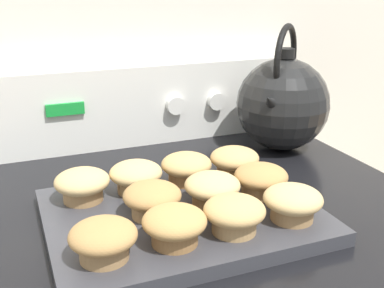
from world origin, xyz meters
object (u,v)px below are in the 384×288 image
(muffin_r0_c2, at_px, (234,214))
(muffin_r2_c1, at_px, (136,176))
(muffin_r2_c2, at_px, (186,167))
(muffin_r1_c1, at_px, (152,199))
(muffin_r1_c3, at_px, (261,179))
(muffin_r0_c1, at_px, (175,225))
(muffin_r1_c2, at_px, (211,189))
(muffin_r2_c3, at_px, (235,161))
(tea_kettle, at_px, (283,103))
(muffin_pan, at_px, (182,216))
(muffin_r0_c0, at_px, (103,239))
(muffin_r0_c3, at_px, (293,202))
(muffin_r2_c0, at_px, (82,184))

(muffin_r0_c2, xyz_separation_m, muffin_r2_c1, (-0.09, 0.18, 0.00))
(muffin_r2_c1, relative_size, muffin_r2_c2, 1.00)
(muffin_r1_c1, relative_size, muffin_r1_c3, 1.00)
(muffin_r2_c2, bearing_deg, muffin_r0_c1, -115.73)
(muffin_r2_c1, bearing_deg, muffin_r1_c3, -25.53)
(muffin_r0_c1, distance_m, muffin_r1_c2, 0.12)
(muffin_r1_c1, bearing_deg, muffin_r2_c3, 26.91)
(muffin_r0_c2, distance_m, tea_kettle, 0.43)
(muffin_pan, distance_m, muffin_r0_c0, 0.17)
(muffin_pan, xyz_separation_m, muffin_r2_c3, (0.13, 0.09, 0.04))
(muffin_r0_c3, bearing_deg, muffin_r0_c1, 179.64)
(muffin_r0_c0, distance_m, muffin_r1_c1, 0.13)
(muffin_r0_c2, xyz_separation_m, muffin_r1_c3, (0.09, 0.09, 0.00))
(muffin_r1_c1, height_order, muffin_r2_c3, same)
(muffin_r1_c2, xyz_separation_m, muffin_r1_c3, (0.09, 0.00, 0.00))
(muffin_r2_c1, height_order, tea_kettle, tea_kettle)
(muffin_r0_c0, xyz_separation_m, muffin_r2_c0, (0.00, 0.18, 0.00))
(muffin_r2_c0, bearing_deg, muffin_r1_c1, -46.03)
(muffin_r0_c1, distance_m, muffin_r0_c3, 0.18)
(muffin_r2_c1, xyz_separation_m, muffin_r2_c3, (0.18, 0.00, 0.00))
(muffin_r0_c1, bearing_deg, muffin_r2_c1, 91.02)
(muffin_r1_c3, bearing_deg, muffin_r0_c0, -161.80)
(muffin_r0_c3, relative_size, muffin_r2_c1, 1.00)
(muffin_pan, distance_m, muffin_r2_c2, 0.11)
(muffin_r0_c0, xyz_separation_m, muffin_r1_c3, (0.27, 0.09, 0.00))
(muffin_r1_c1, bearing_deg, tea_kettle, 32.80)
(muffin_r1_c3, xyz_separation_m, muffin_r2_c1, (-0.18, 0.09, 0.00))
(muffin_r0_c1, relative_size, muffin_r2_c1, 1.00)
(muffin_r2_c1, bearing_deg, muffin_r2_c0, -179.25)
(muffin_r0_c2, bearing_deg, muffin_r1_c1, 136.12)
(muffin_r1_c2, relative_size, muffin_r1_c3, 1.00)
(muffin_r0_c3, bearing_deg, muffin_r1_c1, 154.93)
(muffin_r1_c1, height_order, muffin_r1_c3, same)
(muffin_r0_c1, relative_size, muffin_r2_c2, 1.00)
(muffin_r0_c1, height_order, muffin_r0_c2, same)
(muffin_r0_c2, distance_m, muffin_r2_c3, 0.20)
(tea_kettle, bearing_deg, muffin_r2_c2, -152.95)
(muffin_r1_c3, relative_size, muffin_r2_c1, 1.00)
(muffin_r2_c0, bearing_deg, muffin_r0_c3, -32.99)
(muffin_r1_c1, bearing_deg, muffin_r1_c3, 1.08)
(muffin_r1_c3, bearing_deg, muffin_r0_c3, -89.21)
(muffin_r1_c3, height_order, muffin_r2_c1, same)
(muffin_r2_c0, relative_size, tea_kettle, 0.32)
(muffin_r0_c2, bearing_deg, muffin_r1_c3, 44.19)
(muffin_r0_c0, relative_size, muffin_r0_c3, 1.00)
(muffin_r1_c1, distance_m, muffin_r2_c0, 0.12)
(muffin_r1_c3, distance_m, muffin_r2_c2, 0.13)
(muffin_r0_c2, relative_size, muffin_r0_c3, 1.00)
(muffin_r2_c1, bearing_deg, muffin_r1_c1, -90.38)
(muffin_r2_c1, bearing_deg, muffin_r2_c3, 0.22)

